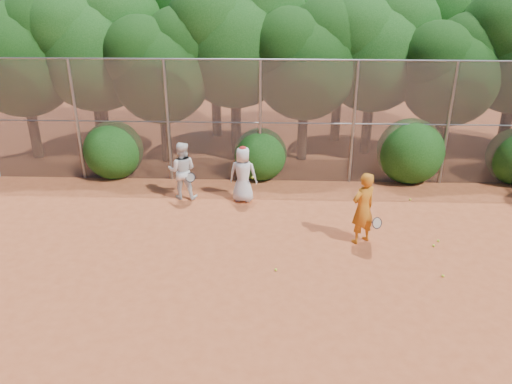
{
  "coord_description": "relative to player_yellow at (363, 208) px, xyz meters",
  "views": [
    {
      "loc": [
        -0.54,
        -9.61,
        6.44
      ],
      "look_at": [
        -1.0,
        2.5,
        1.1
      ],
      "focal_mm": 35.0,
      "sensor_mm": 36.0,
      "label": 1
    }
  ],
  "objects": [
    {
      "name": "tree_3",
      "position": [
        -3.68,
        6.95,
        3.44
      ],
      "size": [
        4.89,
        4.26,
        6.7
      ],
      "color": "black",
      "rests_on": "ground"
    },
    {
      "name": "tree_6",
      "position": [
        3.81,
        6.14,
        2.51
      ],
      "size": [
        3.86,
        3.36,
        5.29
      ],
      "color": "black",
      "rests_on": "ground"
    },
    {
      "name": "ground",
      "position": [
        -1.74,
        -1.89,
        -0.96
      ],
      "size": [
        80.0,
        80.0,
        0.0
      ],
      "primitive_type": "plane",
      "color": "#A94B26",
      "rests_on": "ground"
    },
    {
      "name": "ball_0",
      "position": [
        1.66,
        -1.61,
        -0.93
      ],
      "size": [
        0.07,
        0.07,
        0.07
      ],
      "primitive_type": "sphere",
      "color": "#C7E329",
      "rests_on": "ground"
    },
    {
      "name": "tree_9",
      "position": [
        -9.68,
        8.95,
        3.38
      ],
      "size": [
        4.83,
        4.2,
        6.62
      ],
      "color": "black",
      "rests_on": "ground"
    },
    {
      "name": "tree_12",
      "position": [
        4.82,
        9.35,
        3.55
      ],
      "size": [
        5.02,
        4.37,
        6.88
      ],
      "color": "black",
      "rests_on": "ground"
    },
    {
      "name": "fence_back",
      "position": [
        -1.86,
        4.11,
        1.09
      ],
      "size": [
        20.05,
        0.09,
        4.03
      ],
      "color": "gray",
      "rests_on": "ground"
    },
    {
      "name": "tree_5",
      "position": [
        1.31,
        7.15,
        3.09
      ],
      "size": [
        4.51,
        3.92,
        6.17
      ],
      "color": "black",
      "rests_on": "ground"
    },
    {
      "name": "tree_1",
      "position": [
        -8.68,
        6.65,
        3.2
      ],
      "size": [
        4.64,
        4.03,
        6.35
      ],
      "color": "black",
      "rests_on": "ground"
    },
    {
      "name": "bush_1",
      "position": [
        -2.74,
        4.41,
        -0.06
      ],
      "size": [
        1.8,
        1.8,
        1.8
      ],
      "primitive_type": "sphere",
      "color": "#124010",
      "rests_on": "ground"
    },
    {
      "name": "bush_0",
      "position": [
        -7.74,
        4.41,
        0.04
      ],
      "size": [
        2.0,
        2.0,
        2.0
      ],
      "primitive_type": "sphere",
      "color": "#124010",
      "rests_on": "ground"
    },
    {
      "name": "ball_2",
      "position": [
        2.04,
        0.04,
        -0.93
      ],
      "size": [
        0.07,
        0.07,
        0.07
      ],
      "primitive_type": "sphere",
      "color": "#C7E329",
      "rests_on": "ground"
    },
    {
      "name": "bush_2",
      "position": [
        2.26,
        4.41,
        0.14
      ],
      "size": [
        2.2,
        2.2,
        2.2
      ],
      "primitive_type": "sphere",
      "color": "#124010",
      "rests_on": "ground"
    },
    {
      "name": "player_teen",
      "position": [
        -3.21,
        2.45,
        -0.09
      ],
      "size": [
        0.91,
        0.66,
        1.75
      ],
      "rotation": [
        0.0,
        0.0,
        3.01
      ],
      "color": "silver",
      "rests_on": "ground"
    },
    {
      "name": "ball_3",
      "position": [
        -2.2,
        -1.5,
        -0.93
      ],
      "size": [
        0.07,
        0.07,
        0.07
      ],
      "primitive_type": "sphere",
      "color": "#C7E329",
      "rests_on": "ground"
    },
    {
      "name": "player_white",
      "position": [
        -5.08,
        2.59,
        -0.06
      ],
      "size": [
        0.9,
        0.74,
        1.8
      ],
      "rotation": [
        0.0,
        0.0,
        3.13
      ],
      "color": "white",
      "rests_on": "ground"
    },
    {
      "name": "ball_1",
      "position": [
        1.84,
        -0.21,
        -0.93
      ],
      "size": [
        0.07,
        0.07,
        0.07
      ],
      "primitive_type": "sphere",
      "color": "#C7E329",
      "rests_on": "ground"
    },
    {
      "name": "ball_4",
      "position": [
        1.94,
        2.63,
        -0.93
      ],
      "size": [
        0.07,
        0.07,
        0.07
      ],
      "primitive_type": "sphere",
      "color": "#C7E329",
      "rests_on": "ground"
    },
    {
      "name": "tree_0",
      "position": [
        -11.19,
        6.15,
        2.97
      ],
      "size": [
        4.38,
        3.81,
        6.0
      ],
      "color": "black",
      "rests_on": "ground"
    },
    {
      "name": "tree_4",
      "position": [
        -1.19,
        6.34,
        2.8
      ],
      "size": [
        4.19,
        3.64,
        5.73
      ],
      "color": "black",
      "rests_on": "ground"
    },
    {
      "name": "player_yellow",
      "position": [
        0.0,
        0.0,
        0.0
      ],
      "size": [
        0.93,
        0.76,
        1.92
      ],
      "rotation": [
        0.0,
        0.0,
        3.7
      ],
      "color": "orange",
      "rests_on": "ground"
    },
    {
      "name": "tree_11",
      "position": [
        0.32,
        8.75,
        3.2
      ],
      "size": [
        4.64,
        4.03,
        6.35
      ],
      "color": "black",
      "rests_on": "ground"
    },
    {
      "name": "tree_10",
      "position": [
        -4.68,
        9.15,
        3.67
      ],
      "size": [
        5.15,
        4.48,
        7.06
      ],
      "color": "black",
      "rests_on": "ground"
    },
    {
      "name": "tree_2",
      "position": [
        -6.19,
        5.94,
        2.62
      ],
      "size": [
        3.99,
        3.47,
        5.47
      ],
      "color": "black",
      "rests_on": "ground"
    }
  ]
}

